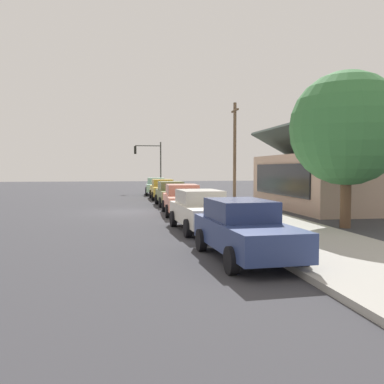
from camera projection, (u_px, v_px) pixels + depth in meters
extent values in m
plane|color=#38383D|center=(129.00, 212.00, 24.32)|extent=(120.00, 120.00, 0.00)
cube|color=#A3A099|center=(225.00, 209.00, 25.23)|extent=(60.00, 4.20, 0.16)
cube|color=#9ED1BC|center=(156.00, 187.00, 40.36)|extent=(4.77, 2.05, 0.70)
cube|color=#86B1A0|center=(156.00, 181.00, 40.79)|extent=(2.33, 1.69, 0.56)
cylinder|color=black|center=(166.00, 192.00, 39.03)|extent=(0.67, 0.26, 0.66)
cylinder|color=black|center=(146.00, 192.00, 38.85)|extent=(0.67, 0.26, 0.66)
cylinder|color=black|center=(165.00, 190.00, 41.91)|extent=(0.67, 0.26, 0.66)
cylinder|color=black|center=(146.00, 190.00, 41.73)|extent=(0.67, 0.26, 0.66)
cube|color=gold|center=(163.00, 191.00, 34.55)|extent=(4.83, 1.84, 0.70)
cube|color=gold|center=(162.00, 183.00, 34.99)|extent=(2.33, 1.60, 0.56)
cylinder|color=black|center=(176.00, 196.00, 33.23)|extent=(0.66, 0.23, 0.66)
cylinder|color=black|center=(153.00, 196.00, 32.96)|extent=(0.66, 0.23, 0.66)
cylinder|color=black|center=(172.00, 194.00, 36.17)|extent=(0.66, 0.23, 0.66)
cylinder|color=black|center=(151.00, 194.00, 35.90)|extent=(0.66, 0.23, 0.66)
cube|color=olive|center=(172.00, 195.00, 28.41)|extent=(4.40, 1.80, 0.70)
cube|color=#61683C|center=(171.00, 186.00, 28.81)|extent=(2.12, 1.56, 0.56)
cylinder|color=black|center=(188.00, 202.00, 27.25)|extent=(0.66, 0.23, 0.66)
cylinder|color=black|center=(161.00, 202.00, 26.94)|extent=(0.66, 0.23, 0.66)
cylinder|color=black|center=(181.00, 199.00, 29.92)|extent=(0.66, 0.23, 0.66)
cylinder|color=black|center=(157.00, 199.00, 29.61)|extent=(0.66, 0.23, 0.66)
cube|color=#EA8C75|center=(183.00, 202.00, 23.02)|extent=(4.92, 2.03, 0.70)
cube|color=tan|center=(182.00, 190.00, 23.47)|extent=(2.39, 1.72, 0.56)
cylinder|color=black|center=(204.00, 211.00, 21.67)|extent=(0.67, 0.24, 0.66)
cylinder|color=black|center=(168.00, 211.00, 21.43)|extent=(0.67, 0.24, 0.66)
cylinder|color=black|center=(196.00, 206.00, 24.65)|extent=(0.67, 0.24, 0.66)
cylinder|color=black|center=(164.00, 206.00, 24.41)|extent=(0.67, 0.24, 0.66)
cube|color=silver|center=(202.00, 214.00, 16.89)|extent=(4.82, 2.06, 0.70)
cube|color=beige|center=(199.00, 197.00, 17.31)|extent=(2.35, 1.71, 0.56)
cylinder|color=black|center=(236.00, 227.00, 15.67)|extent=(0.67, 0.26, 0.66)
cylinder|color=black|center=(188.00, 228.00, 15.28)|extent=(0.67, 0.26, 0.66)
cylinder|color=black|center=(214.00, 218.00, 18.53)|extent=(0.67, 0.26, 0.66)
cylinder|color=black|center=(173.00, 219.00, 18.14)|extent=(0.67, 0.26, 0.66)
cube|color=navy|center=(245.00, 235.00, 11.49)|extent=(4.77, 1.99, 0.70)
cube|color=navy|center=(240.00, 210.00, 11.91)|extent=(2.33, 1.64, 0.56)
cylinder|color=black|center=(300.00, 257.00, 10.28)|extent=(0.67, 0.26, 0.66)
cylinder|color=black|center=(232.00, 260.00, 9.90)|extent=(0.67, 0.26, 0.66)
cylinder|color=black|center=(256.00, 238.00, 13.11)|extent=(0.67, 0.26, 0.66)
cylinder|color=black|center=(201.00, 240.00, 12.73)|extent=(0.67, 0.26, 0.66)
cube|color=tan|center=(328.00, 182.00, 26.15)|extent=(10.50, 6.09, 3.29)
cube|color=black|center=(280.00, 179.00, 25.63)|extent=(8.40, 0.08, 1.84)
cube|color=#3F4C47|center=(305.00, 141.00, 25.76)|extent=(11.10, 3.34, 1.88)
cube|color=#3F4C47|center=(352.00, 142.00, 26.26)|extent=(11.10, 3.34, 1.88)
cylinder|color=brown|center=(346.00, 194.00, 17.70)|extent=(0.44, 0.44, 2.81)
sphere|color=#38753D|center=(347.00, 128.00, 17.55)|extent=(4.68, 4.68, 4.68)
cylinder|color=#383833|center=(161.00, 167.00, 44.23)|extent=(0.14, 0.14, 5.20)
cylinder|color=#383833|center=(148.00, 146.00, 43.90)|extent=(0.10, 2.60, 0.10)
cube|color=black|center=(135.00, 150.00, 43.71)|extent=(0.28, 0.24, 0.80)
sphere|color=red|center=(135.00, 148.00, 43.84)|extent=(0.16, 0.16, 0.16)
sphere|color=yellow|center=(135.00, 150.00, 43.86)|extent=(0.16, 0.16, 0.16)
sphere|color=green|center=(135.00, 153.00, 43.87)|extent=(0.16, 0.16, 0.16)
cylinder|color=brown|center=(235.00, 152.00, 32.98)|extent=(0.24, 0.24, 7.50)
cube|color=brown|center=(235.00, 111.00, 32.81)|extent=(1.80, 0.12, 0.12)
cylinder|color=red|center=(243.00, 221.00, 16.61)|extent=(0.22, 0.22, 0.55)
sphere|color=red|center=(243.00, 212.00, 16.59)|extent=(0.18, 0.18, 0.18)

